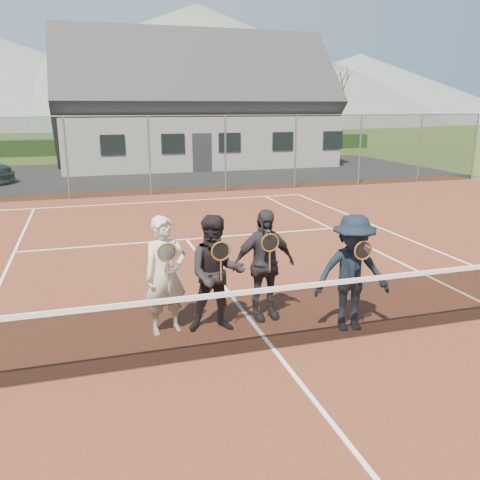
{
  "coord_description": "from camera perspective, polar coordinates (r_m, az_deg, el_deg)",
  "views": [
    {
      "loc": [
        -2.36,
        -6.13,
        3.36
      ],
      "look_at": [
        -0.04,
        1.5,
        1.25
      ],
      "focal_mm": 38.0,
      "sensor_mm": 36.0,
      "label": 1
    }
  ],
  "objects": [
    {
      "name": "hill_centre",
      "position": [
        103.85,
        -4.67,
        19.0
      ],
      "size": [
        120.0,
        120.0,
        22.0
      ],
      "primitive_type": "cone",
      "color": "#506056",
      "rests_on": "ground"
    },
    {
      "name": "ground",
      "position": [
        26.45,
        -11.73,
        7.22
      ],
      "size": [
        220.0,
        220.0,
        0.0
      ],
      "primitive_type": "plane",
      "color": "#304719",
      "rests_on": "ground"
    },
    {
      "name": "player_c",
      "position": [
        8.07,
        2.68,
        -2.77
      ],
      "size": [
        1.09,
        0.55,
        1.8
      ],
      "color": "#27262B",
      "rests_on": "court_surface"
    },
    {
      "name": "player_b",
      "position": [
        7.63,
        -2.65,
        -3.83
      ],
      "size": [
        0.98,
        0.82,
        1.8
      ],
      "color": "black",
      "rests_on": "court_surface"
    },
    {
      "name": "tarmac_carpark",
      "position": [
        26.39,
        -20.46,
        6.6
      ],
      "size": [
        40.0,
        12.0,
        0.01
      ],
      "primitive_type": "cube",
      "color": "black",
      "rests_on": "ground"
    },
    {
      "name": "perimeter_fence",
      "position": [
        19.85,
        -10.13,
        9.3
      ],
      "size": [
        30.07,
        0.07,
        3.02
      ],
      "color": "slate",
      "rests_on": "ground"
    },
    {
      "name": "tree_e",
      "position": [
        44.17,
        11.11,
        17.72
      ],
      "size": [
        3.2,
        3.2,
        7.77
      ],
      "color": "#352413",
      "rests_on": "ground"
    },
    {
      "name": "hedge_row",
      "position": [
        38.3,
        -13.54,
        10.22
      ],
      "size": [
        40.0,
        1.2,
        1.1
      ],
      "primitive_type": "cube",
      "color": "black",
      "rests_on": "ground"
    },
    {
      "name": "court_markings",
      "position": [
        7.36,
        3.79,
        -12.14
      ],
      "size": [
        11.03,
        23.83,
        0.01
      ],
      "color": "white",
      "rests_on": "court_surface"
    },
    {
      "name": "court_surface",
      "position": [
        7.37,
        3.79,
        -12.25
      ],
      "size": [
        30.0,
        30.0,
        0.02
      ],
      "primitive_type": "cube",
      "color": "#562819",
      "rests_on": "ground"
    },
    {
      "name": "player_d",
      "position": [
        7.85,
        12.49,
        -3.65
      ],
      "size": [
        1.26,
        0.86,
        1.8
      ],
      "color": "black",
      "rests_on": "court_surface"
    },
    {
      "name": "tree_d",
      "position": [
        41.75,
        3.42,
        18.14
      ],
      "size": [
        3.2,
        3.2,
        7.77
      ],
      "color": "#3D2816",
      "rests_on": "ground"
    },
    {
      "name": "tennis_net",
      "position": [
        7.14,
        3.86,
        -8.46
      ],
      "size": [
        11.68,
        0.08,
        1.1
      ],
      "color": "slate",
      "rests_on": "ground"
    },
    {
      "name": "tree_c",
      "position": [
        39.44,
        -11.07,
        18.1
      ],
      "size": [
        3.2,
        3.2,
        7.77
      ],
      "color": "#392315",
      "rests_on": "ground"
    },
    {
      "name": "player_a",
      "position": [
        7.63,
        -8.37,
        -3.96
      ],
      "size": [
        0.73,
        0.56,
        1.8
      ],
      "color": "beige",
      "rests_on": "court_surface"
    },
    {
      "name": "clubhouse",
      "position": [
        30.79,
        -5.17,
        15.94
      ],
      "size": [
        15.6,
        8.2,
        7.7
      ],
      "color": "silver",
      "rests_on": "ground"
    },
    {
      "name": "hill_east",
      "position": [
        116.32,
        13.2,
        16.25
      ],
      "size": [
        90.0,
        90.0,
        14.0
      ],
      "primitive_type": "cone",
      "color": "#54655D",
      "rests_on": "ground"
    }
  ]
}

